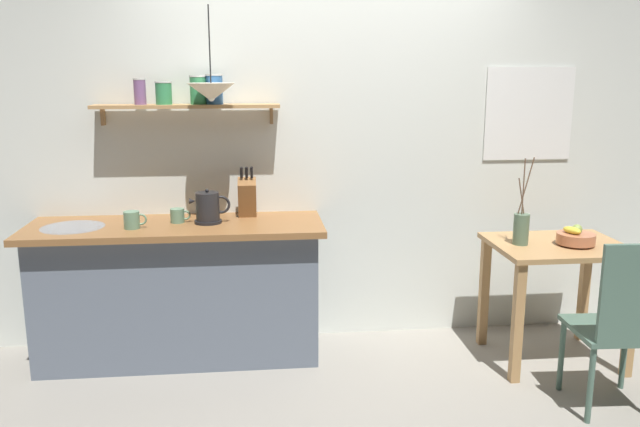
% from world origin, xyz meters
% --- Properties ---
extents(ground_plane, '(14.00, 14.00, 0.00)m').
position_xyz_m(ground_plane, '(0.00, 0.00, 0.00)').
color(ground_plane, gray).
extents(back_wall, '(6.80, 0.11, 2.70)m').
position_xyz_m(back_wall, '(0.20, 0.65, 1.35)').
color(back_wall, silver).
rests_on(back_wall, ground_plane).
extents(kitchen_counter, '(1.83, 0.63, 0.89)m').
position_xyz_m(kitchen_counter, '(-1.00, 0.32, 0.45)').
color(kitchen_counter, slate).
rests_on(kitchen_counter, ground_plane).
extents(wall_shelf, '(1.17, 0.20, 0.32)m').
position_xyz_m(wall_shelf, '(-0.92, 0.49, 1.66)').
color(wall_shelf, tan).
extents(dining_table, '(0.81, 0.66, 0.77)m').
position_xyz_m(dining_table, '(1.37, 0.03, 0.62)').
color(dining_table, tan).
rests_on(dining_table, ground_plane).
extents(dining_chair_near, '(0.45, 0.45, 0.98)m').
position_xyz_m(dining_chair_near, '(1.41, -0.66, 0.53)').
color(dining_chair_near, '#4C6B5B').
rests_on(dining_chair_near, ground_plane).
extents(fruit_bowl, '(0.23, 0.23, 0.13)m').
position_xyz_m(fruit_bowl, '(1.45, -0.02, 0.82)').
color(fruit_bowl, '#BC704C').
rests_on(fruit_bowl, dining_table).
extents(twig_vase, '(0.10, 0.09, 0.54)m').
position_xyz_m(twig_vase, '(1.13, 0.03, 0.88)').
color(twig_vase, '#567056').
rests_on(twig_vase, dining_table).
extents(electric_kettle, '(0.25, 0.17, 0.22)m').
position_xyz_m(electric_kettle, '(-0.80, 0.31, 0.99)').
color(electric_kettle, black).
rests_on(electric_kettle, kitchen_counter).
extents(knife_block, '(0.12, 0.19, 0.33)m').
position_xyz_m(knife_block, '(-0.55, 0.47, 1.03)').
color(knife_block, brown).
rests_on(knife_block, kitchen_counter).
extents(coffee_mug_by_sink, '(0.14, 0.09, 0.10)m').
position_xyz_m(coffee_mug_by_sink, '(-1.24, 0.21, 0.95)').
color(coffee_mug_by_sink, slate).
rests_on(coffee_mug_by_sink, kitchen_counter).
extents(coffee_mug_spare, '(0.13, 0.09, 0.09)m').
position_xyz_m(coffee_mug_spare, '(-0.99, 0.34, 0.94)').
color(coffee_mug_spare, slate).
rests_on(coffee_mug_spare, kitchen_counter).
extents(pendant_lamp, '(0.29, 0.29, 0.56)m').
position_xyz_m(pendant_lamp, '(-0.75, 0.30, 1.70)').
color(pendant_lamp, black).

